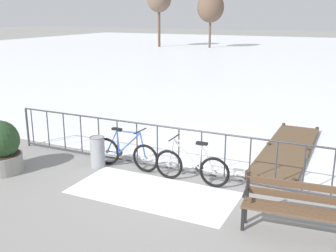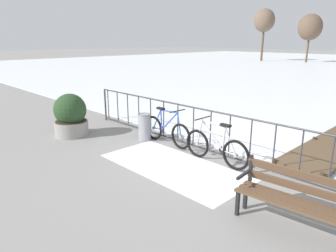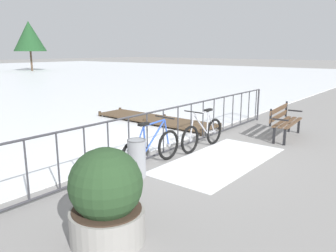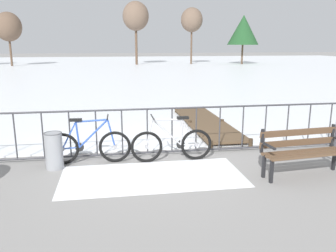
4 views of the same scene
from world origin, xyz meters
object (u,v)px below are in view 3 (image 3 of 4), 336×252
at_px(park_bench, 284,119).
at_px(trash_bin, 137,158).
at_px(bicycle_near_railing, 152,149).
at_px(bicycle_second, 203,134).
at_px(planter_with_shrub, 106,198).

height_order(park_bench, trash_bin, park_bench).
distance_m(park_bench, trash_bin, 4.74).
xyz_separation_m(bicycle_near_railing, park_bench, (3.96, -1.27, 0.14)).
bearing_deg(bicycle_second, park_bench, -26.75).
distance_m(bicycle_second, planter_with_shrub, 4.35).
bearing_deg(bicycle_near_railing, trash_bin, -162.84).
bearing_deg(park_bench, trash_bin, 166.92).
relative_size(bicycle_near_railing, bicycle_second, 1.00).
xyz_separation_m(park_bench, trash_bin, (-4.62, 1.07, -0.14)).
height_order(bicycle_near_railing, bicycle_second, same).
height_order(planter_with_shrub, trash_bin, planter_with_shrub).
distance_m(bicycle_second, trash_bin, 2.36).
relative_size(bicycle_second, planter_with_shrub, 1.42).
xyz_separation_m(bicycle_near_railing, trash_bin, (-0.65, -0.20, 0.00)).
relative_size(park_bench, trash_bin, 2.24).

